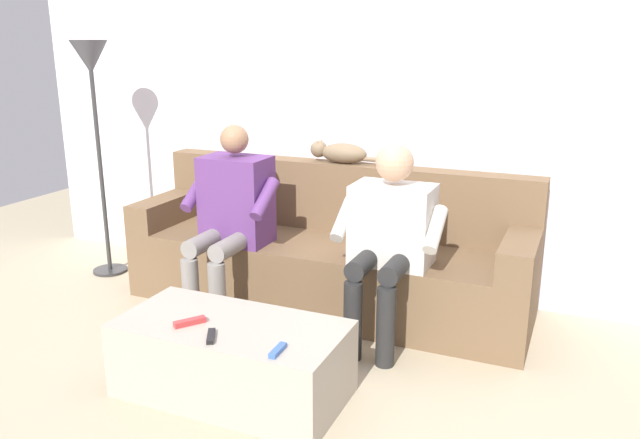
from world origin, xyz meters
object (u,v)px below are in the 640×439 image
Objects in this scene: couch at (328,258)px; coffee_table at (232,358)px; remote_blue at (278,350)px; floor_lamp at (92,83)px; remote_black at (210,336)px; person_right_seated at (231,210)px; person_left_seated at (389,232)px; remote_red at (190,322)px; cat_on_backrest at (340,153)px.

couch is 1.19m from coffee_table.
floor_lamp is at bearing -123.78° from remote_blue.
remote_black is at bearing -92.70° from remote_blue.
couch is 2.18× the size of person_right_seated.
couch reaches higher than remote_blue.
person_right_seated is (0.49, 0.34, 0.34)m from couch.
person_right_seated is 9.41× the size of remote_blue.
couch is at bearing -176.27° from floor_lamp.
remote_black is (0.50, 1.02, -0.26)m from person_left_seated.
couch is 1.28m from remote_red.
remote_blue is (-0.34, 0.00, 0.00)m from remote_black.
remote_red reaches higher than remote_blue.
cat_on_backrest is 1.75m from floor_lamp.
person_left_seated is 9.00× the size of remote_blue.
person_right_seated reaches higher than cat_on_backrest.
person_right_seated is at bearing 0.83° from person_left_seated.
remote_red is (0.15, 1.50, -0.56)m from cat_on_backrest.
remote_red reaches higher than coffee_table.
person_left_seated is at bearing -178.90° from remote_red.
remote_red is 0.18m from remote_black.
person_right_seated reaches higher than remote_blue.
cat_on_backrest is at bearing -168.47° from floor_lamp.
remote_blue is at bearing 116.66° from remote_red.
person_left_seated is 0.82m from cat_on_backrest.
person_right_seated is at bearing -124.63° from remote_red.
person_right_seated is 0.71× the size of floor_lamp.
cat_on_backrest is at bearing -47.18° from person_left_seated.
floor_lamp reaches higher than couch.
remote_red is (-0.33, 0.93, -0.27)m from person_right_seated.
cat_on_backrest is 1.68m from remote_black.
remote_blue is (-0.33, 0.17, 0.19)m from coffee_table.
couch is at bearing 95.24° from cat_on_backrest.
couch is at bearing -151.44° from remote_red.
person_right_seated is at bearing 169.14° from floor_lamp.
person_left_seated reaches higher than cat_on_backrest.
coffee_table is 8.22× the size of remote_black.
couch is 0.67m from person_left_seated.
floor_lamp is (1.67, 0.34, 0.41)m from cat_on_backrest.
couch is at bearing -145.47° from person_right_seated.
coffee_table is 1.60m from cat_on_backrest.
remote_black is 2.31m from floor_lamp.
couch reaches higher than remote_red.
remote_black is 0.34m from remote_blue.
remote_red is 0.51m from remote_blue.
remote_black is at bearing 88.50° from coffee_table.
remote_blue is at bearing 129.20° from person_right_seated.
person_right_seated reaches higher than coffee_table.
couch is at bearing -33.39° from person_left_seated.
cat_on_backrest reaches higher than remote_blue.
person_right_seated is 1.33m from remote_blue.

